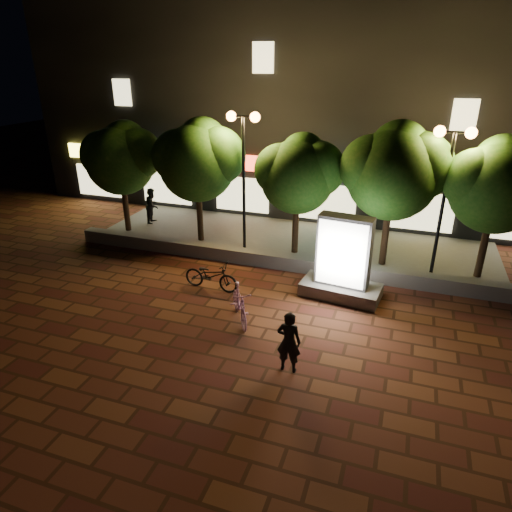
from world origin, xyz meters
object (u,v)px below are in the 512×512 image
at_px(tree_mid, 299,172).
at_px(tree_right, 395,169).
at_px(ad_kiosk, 343,265).
at_px(scooter_pink, 240,304).
at_px(street_lamp_left, 243,147).
at_px(rider, 289,342).
at_px(scooter_parked, 211,275).
at_px(tree_left, 199,158).
at_px(pedestrian, 152,205).
at_px(street_lamp_right, 450,164).
at_px(tree_far_right, 499,182).
at_px(tree_far_left, 122,156).

distance_m(tree_mid, tree_right, 3.32).
height_order(ad_kiosk, scooter_pink, ad_kiosk).
height_order(street_lamp_left, ad_kiosk, street_lamp_left).
distance_m(ad_kiosk, rider, 4.23).
bearing_deg(tree_mid, scooter_parked, -116.44).
height_order(tree_left, pedestrian, tree_left).
relative_size(street_lamp_right, pedestrian, 3.12).
xyz_separation_m(ad_kiosk, scooter_pink, (-2.50, -2.46, -0.54)).
relative_size(tree_far_right, ad_kiosk, 1.78).
bearing_deg(tree_far_left, street_lamp_right, -1.21).
distance_m(tree_far_left, pedestrian, 2.73).
height_order(tree_right, tree_far_right, tree_right).
bearing_deg(pedestrian, scooter_pink, -142.71).
bearing_deg(rider, tree_left, -52.00).
relative_size(tree_far_left, tree_right, 0.91).
xyz_separation_m(tree_left, tree_far_right, (10.50, -0.00, -0.08)).
bearing_deg(rider, pedestrian, -44.13).
height_order(tree_mid, street_lamp_left, street_lamp_left).
xyz_separation_m(tree_left, ad_kiosk, (6.18, -2.85, -2.37)).
bearing_deg(tree_far_left, street_lamp_left, -2.76).
height_order(tree_far_right, scooter_pink, tree_far_right).
relative_size(tree_right, ad_kiosk, 1.90).
relative_size(tree_far_left, street_lamp_right, 0.93).
relative_size(tree_right, tree_far_right, 1.06).
xyz_separation_m(street_lamp_right, scooter_pink, (-5.26, -5.05, -3.36)).
height_order(street_lamp_right, scooter_parked, street_lamp_right).
xyz_separation_m(tree_right, scooter_parked, (-5.20, -3.80, -3.07)).
xyz_separation_m(tree_mid, rider, (1.60, -7.03, -2.41)).
distance_m(street_lamp_left, scooter_pink, 6.38).
bearing_deg(street_lamp_right, street_lamp_left, 180.00).
bearing_deg(street_lamp_left, scooter_parked, -87.42).
bearing_deg(pedestrian, tree_left, -120.11).
relative_size(tree_far_right, street_lamp_right, 0.96).
xyz_separation_m(tree_right, scooter_pink, (-3.62, -5.31, -3.03)).
xyz_separation_m(rider, scooter_parked, (-3.49, 3.23, -0.31)).
bearing_deg(pedestrian, scooter_parked, -142.82).
height_order(tree_mid, ad_kiosk, tree_mid).
relative_size(tree_left, scooter_pink, 2.73).
distance_m(tree_right, street_lamp_left, 5.38).
bearing_deg(ad_kiosk, tree_far_left, 163.58).
xyz_separation_m(ad_kiosk, pedestrian, (-9.22, 4.05, -0.20)).
bearing_deg(tree_right, street_lamp_right, -9.10).
bearing_deg(ad_kiosk, scooter_pink, -135.53).
height_order(street_lamp_right, ad_kiosk, street_lamp_right).
height_order(tree_right, scooter_pink, tree_right).
xyz_separation_m(street_lamp_right, pedestrian, (-11.98, 1.46, -3.02)).
bearing_deg(street_lamp_left, tree_far_right, 1.76).
xyz_separation_m(tree_left, pedestrian, (-3.04, 1.20, -2.57)).
xyz_separation_m(scooter_pink, rider, (1.91, -1.72, 0.27)).
relative_size(tree_mid, scooter_pink, 2.51).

